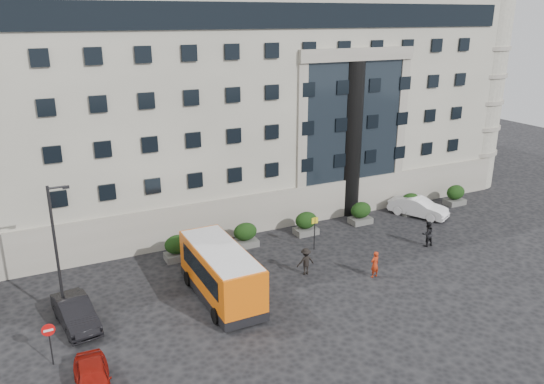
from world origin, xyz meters
The scene contains 19 objects.
ground centered at (0.00, 0.00, 0.00)m, with size 120.00×120.00×0.00m, color black.
civic_building centered at (6.00, 22.00, 9.00)m, with size 44.00×24.00×18.00m, color gray.
entrance_column centered at (12.00, 10.30, 6.50)m, with size 1.80×1.80×13.00m, color black.
hedge_a centered at (-4.00, 7.80, 0.93)m, with size 1.80×1.26×1.84m.
hedge_b centered at (1.20, 7.80, 0.93)m, with size 1.80×1.26×1.84m.
hedge_c centered at (6.40, 7.80, 0.93)m, with size 1.80×1.26×1.84m.
hedge_d centered at (11.60, 7.80, 0.93)m, with size 1.80×1.26×1.84m.
hedge_e centered at (16.80, 7.80, 0.93)m, with size 1.80×1.26×1.84m.
hedge_f centered at (22.00, 7.80, 0.93)m, with size 1.80×1.26×1.84m.
street_lamp centered at (-11.94, 3.00, 4.37)m, with size 1.16×0.18×8.00m.
bus_stop_sign centered at (5.50, 5.00, 1.73)m, with size 0.50×0.08×2.52m.
no_entry_sign centered at (-13.00, -1.04, 1.65)m, with size 0.64×0.16×2.32m.
minibus centered at (-3.15, 1.44, 1.78)m, with size 2.98×7.79×3.24m.
parked_car_a centered at (-11.50, -3.97, 0.68)m, with size 1.60×3.96×1.35m, color maroon.
parked_car_b centered at (-11.50, 2.16, 0.78)m, with size 1.64×4.70×1.55m, color black.
white_taxi centered at (17.00, 7.00, 0.82)m, with size 1.74×4.99×1.65m, color white.
pedestrian_a centered at (6.86, -0.47, 0.91)m, with size 0.66×0.44×1.82m, color #A72A10.
pedestrian_b centered at (13.39, 1.85, 0.97)m, with size 0.95×0.74×1.95m, color black.
pedestrian_c centered at (3.00, 1.90, 0.93)m, with size 1.20×0.69×1.86m, color black.
Camera 1 is at (-13.08, -25.67, 16.43)m, focal length 35.00 mm.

